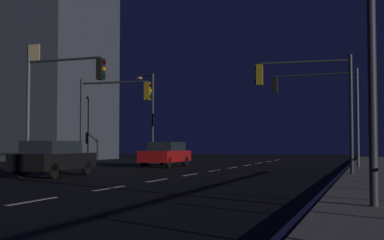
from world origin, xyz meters
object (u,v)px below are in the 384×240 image
Objects in this scene: car_oncoming at (166,154)px; traffic_light_mid_right at (307,90)px; traffic_light_far_left at (112,105)px; traffic_light_near_right at (61,90)px; traffic_light_far_right at (319,98)px; car at (54,158)px; street_lamp_mid_block at (150,109)px.

traffic_light_mid_right is at bearing -36.94° from car_oncoming.
traffic_light_near_right is at bearing -90.63° from traffic_light_far_left.
traffic_light_far_left is at bearing 170.91° from traffic_light_mid_right.
traffic_light_near_right reaches higher than traffic_light_far_left.
car is at bearing -130.71° from traffic_light_far_right.
car_oncoming is at bearing -59.06° from street_lamp_mid_block.
traffic_light_far_left is at bearing -76.20° from street_lamp_mid_block.
car_oncoming is 0.85× the size of traffic_light_mid_right.
car is 1.00× the size of car_oncoming.
car is 16.33m from traffic_light_far_right.
traffic_light_near_right is (-0.05, -4.96, 0.32)m from traffic_light_far_left.
traffic_light_far_right is at bearing 32.48° from traffic_light_far_left.
traffic_light_far_right reaches higher than car_oncoming.
car_oncoming is 0.81× the size of traffic_light_near_right.
traffic_light_mid_right is at bearing 17.03° from traffic_light_near_right.
car is 0.81× the size of traffic_light_near_right.
traffic_light_mid_right is at bearing 19.64° from car.
car is at bearing -90.24° from traffic_light_far_left.
traffic_light_far_left is (-0.92, -5.59, 2.75)m from car_oncoming.
car_oncoming is at bearing 84.73° from traffic_light_near_right.
traffic_light_near_right is 0.79× the size of street_lamp_mid_block.
traffic_light_mid_right reaches higher than car_oncoming.
street_lamp_mid_block is (-13.36, 5.45, -0.06)m from traffic_light_far_right.
traffic_light_near_right is (-0.97, -10.55, 3.07)m from car_oncoming.
traffic_light_far_left is 0.73× the size of street_lamp_mid_block.
traffic_light_near_right reaches higher than car.
street_lamp_mid_block is at bearing 120.94° from car_oncoming.
traffic_light_far_right is 15.60m from traffic_light_near_right.
traffic_light_far_right is at bearing 49.29° from car.
traffic_light_far_left is 12.44m from street_lamp_mid_block.
street_lamp_mid_block is at bearing 99.70° from traffic_light_near_right.
traffic_light_far_right is (9.48, 1.03, 3.41)m from car_oncoming.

